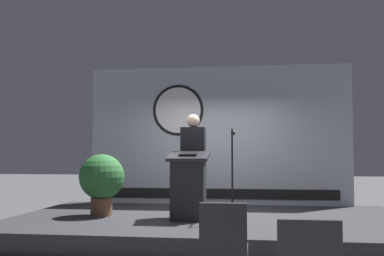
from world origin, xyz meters
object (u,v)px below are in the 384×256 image
object	(u,v)px
microphone_stand	(232,190)
podium	(188,187)
potted_plant	(102,179)
audience_chair_right	(224,244)
speaker_person	(193,164)

from	to	relation	value
microphone_stand	podium	bearing A→B (deg)	171.25
podium	potted_plant	size ratio (longest dim) A/B	1.05
podium	microphone_stand	xyz separation A→B (m)	(0.69, -0.11, -0.04)
potted_plant	audience_chair_right	world-z (taller)	potted_plant
microphone_stand	audience_chair_right	distance (m)	2.72
podium	audience_chair_right	bearing A→B (deg)	-74.79
speaker_person	audience_chair_right	distance (m)	3.44
speaker_person	potted_plant	distance (m)	1.56
microphone_stand	audience_chair_right	bearing A→B (deg)	-88.52
podium	potted_plant	distance (m)	1.56
audience_chair_right	potted_plant	bearing A→B (deg)	126.09
potted_plant	audience_chair_right	distance (m)	3.90
podium	audience_chair_right	world-z (taller)	podium
potted_plant	audience_chair_right	xyz separation A→B (m)	(2.28, -3.13, -0.41)
speaker_person	podium	bearing A→B (deg)	-90.98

